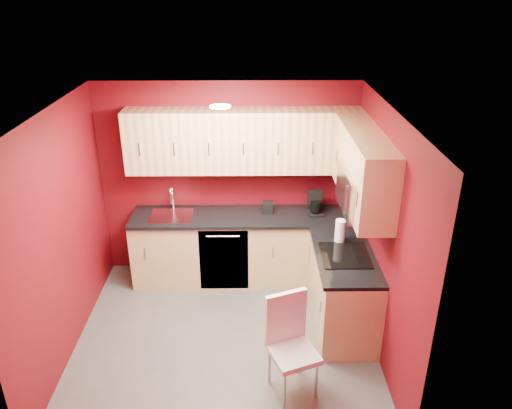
{
  "coord_description": "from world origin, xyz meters",
  "views": [
    {
      "loc": [
        0.29,
        -4.36,
        3.61
      ],
      "look_at": [
        0.34,
        0.55,
        1.35
      ],
      "focal_mm": 35.0,
      "sensor_mm": 36.0,
      "label": 1
    }
  ],
  "objects_px": {
    "coffee_maker": "(316,204)",
    "paper_towel": "(340,231)",
    "microwave": "(362,191)",
    "dining_chair": "(293,349)",
    "napkin_holder": "(268,207)",
    "sink": "(171,213)"
  },
  "relations": [
    {
      "from": "sink",
      "to": "dining_chair",
      "type": "xyz_separation_m",
      "value": [
        1.37,
        -1.97,
        -0.45
      ]
    },
    {
      "from": "napkin_holder",
      "to": "sink",
      "type": "bearing_deg",
      "value": -176.86
    },
    {
      "from": "microwave",
      "to": "coffee_maker",
      "type": "xyz_separation_m",
      "value": [
        -0.31,
        1.01,
        -0.61
      ]
    },
    {
      "from": "sink",
      "to": "napkin_holder",
      "type": "height_order",
      "value": "sink"
    },
    {
      "from": "coffee_maker",
      "to": "paper_towel",
      "type": "distance_m",
      "value": 0.73
    },
    {
      "from": "napkin_holder",
      "to": "paper_towel",
      "type": "distance_m",
      "value": 1.09
    },
    {
      "from": "microwave",
      "to": "sink",
      "type": "relative_size",
      "value": 1.46
    },
    {
      "from": "microwave",
      "to": "dining_chair",
      "type": "distance_m",
      "value": 1.67
    },
    {
      "from": "dining_chair",
      "to": "paper_towel",
      "type": "bearing_deg",
      "value": 43.55
    },
    {
      "from": "microwave",
      "to": "dining_chair",
      "type": "relative_size",
      "value": 0.76
    },
    {
      "from": "napkin_holder",
      "to": "paper_towel",
      "type": "height_order",
      "value": "paper_towel"
    },
    {
      "from": "coffee_maker",
      "to": "paper_towel",
      "type": "bearing_deg",
      "value": -80.58
    },
    {
      "from": "sink",
      "to": "dining_chair",
      "type": "relative_size",
      "value": 0.52
    },
    {
      "from": "sink",
      "to": "coffee_maker",
      "type": "height_order",
      "value": "sink"
    },
    {
      "from": "coffee_maker",
      "to": "dining_chair",
      "type": "distance_m",
      "value": 2.1
    },
    {
      "from": "sink",
      "to": "coffee_maker",
      "type": "relative_size",
      "value": 1.8
    },
    {
      "from": "microwave",
      "to": "dining_chair",
      "type": "height_order",
      "value": "microwave"
    },
    {
      "from": "napkin_holder",
      "to": "dining_chair",
      "type": "distance_m",
      "value": 2.1
    },
    {
      "from": "sink",
      "to": "paper_towel",
      "type": "xyz_separation_m",
      "value": [
        1.97,
        -0.69,
        0.1
      ]
    },
    {
      "from": "paper_towel",
      "to": "dining_chair",
      "type": "distance_m",
      "value": 1.51
    },
    {
      "from": "paper_towel",
      "to": "coffee_maker",
      "type": "bearing_deg",
      "value": 104.8
    },
    {
      "from": "coffee_maker",
      "to": "napkin_holder",
      "type": "xyz_separation_m",
      "value": [
        -0.59,
        0.06,
        -0.07
      ]
    }
  ]
}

